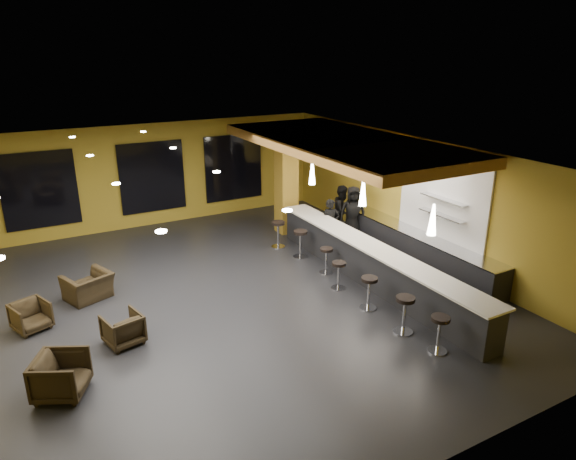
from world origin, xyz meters
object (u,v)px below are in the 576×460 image
armchair_a (61,376)px  bar_stool_3 (339,272)px  armchair_c (31,316)px  bar_stool_0 (439,329)px  bar_stool_6 (278,231)px  staff_a (330,224)px  bar_stool_2 (369,289)px  armchair_b (123,329)px  bar_stool_5 (300,240)px  staff_c (353,214)px  pendant_2 (312,173)px  prep_counter (416,248)px  bar_counter (371,265)px  armchair_d (88,286)px  bar_stool_4 (326,257)px  bar_stool_1 (405,310)px  pendant_1 (363,193)px  pendant_0 (433,220)px  staff_b (342,210)px  column (286,181)px

armchair_a → bar_stool_3: size_ratio=1.16×
armchair_c → bar_stool_0: bearing=-55.8°
bar_stool_6 → bar_stool_3: bearing=-90.1°
staff_a → bar_stool_2: size_ratio=1.89×
armchair_b → bar_stool_5: bar_stool_5 is taller
armchair_a → armchair_b: (1.32, 1.20, -0.05)m
staff_a → staff_c: bearing=29.2°
pendant_2 → bar_stool_6: pendant_2 is taller
prep_counter → bar_stool_0: (-2.79, -3.76, 0.08)m
staff_a → bar_stool_0: (-1.29, -5.95, -0.25)m
bar_counter → pendant_2: pendant_2 is taller
armchair_d → bar_stool_4: bearing=144.1°
bar_stool_0 → bar_stool_5: bearing=89.4°
prep_counter → bar_stool_1: (-2.90, -2.84, 0.12)m
pendant_2 → armchair_d: size_ratio=0.68×
pendant_1 → bar_stool_1: size_ratio=0.82×
prep_counter → bar_stool_5: bearing=145.0°
armchair_a → bar_stool_6: 8.08m
pendant_0 → staff_b: pendant_0 is taller
bar_stool_6 → armchair_d: bearing=-172.0°
pendant_1 → bar_stool_5: 2.74m
bar_counter → staff_a: size_ratio=5.25×
pendant_0 → bar_stool_6: bearing=99.6°
bar_counter → bar_stool_1: bearing=-111.1°
pendant_1 → pendant_0: bearing=-90.0°
bar_counter → staff_c: size_ratio=4.51×
pendant_1 → bar_stool_2: 2.60m
pendant_0 → staff_c: (1.46, 4.87, -1.46)m
staff_c → bar_stool_0: (-2.25, -6.13, -0.38)m
prep_counter → bar_stool_4: 2.74m
bar_stool_3 → bar_counter: bearing=-7.8°
bar_counter → bar_stool_4: size_ratio=10.89×
staff_c → bar_stool_1: size_ratio=2.08×
bar_counter → bar_stool_6: bearing=105.0°
pendant_2 → bar_stool_3: 3.56m
column → pendant_0: (0.00, -6.60, 0.60)m
prep_counter → pendant_0: bearing=-128.7°
staff_b → bar_stool_5: bearing=-179.4°
bar_counter → bar_stool_4: bearing=121.7°
staff_c → pendant_0: bearing=-81.7°
staff_b → armchair_d: staff_b is taller
staff_a → armchair_c: size_ratio=2.13×
bar_stool_1 → bar_stool_4: 3.45m
staff_c → bar_stool_4: 2.81m
prep_counter → bar_stool_3: 2.95m
bar_counter → bar_stool_4: bar_counter is taller
armchair_b → armchair_c: (-1.64, 1.55, -0.01)m
staff_a → bar_stool_5: bearing=-148.6°
prep_counter → armchair_a: (-9.65, -1.54, -0.04)m
armchair_b → bar_stool_0: bar_stool_0 is taller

